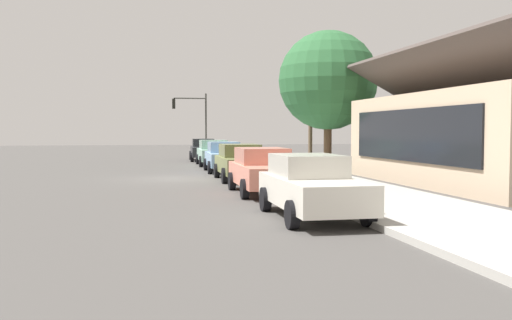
{
  "coord_description": "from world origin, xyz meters",
  "views": [
    {
      "loc": [
        26.02,
        -1.59,
        2.22
      ],
      "look_at": [
        0.43,
        3.61,
        0.84
      ],
      "focal_mm": 39.68,
      "sensor_mm": 36.0,
      "label": 1
    }
  ],
  "objects_px": {
    "car_seafoam": "(214,152)",
    "car_charcoal": "(203,149)",
    "car_olive": "(241,162)",
    "car_coral": "(264,170)",
    "fire_hydrant_red": "(253,163)",
    "traffic_light_main": "(193,115)",
    "car_ivory": "(311,186)",
    "utility_pole_wooden": "(310,101)",
    "shade_tree": "(328,81)",
    "car_skyblue": "(224,157)"
  },
  "relations": [
    {
      "from": "car_charcoal",
      "to": "traffic_light_main",
      "type": "xyz_separation_m",
      "value": [
        -4.97,
        -0.29,
        2.68
      ]
    },
    {
      "from": "car_skyblue",
      "to": "car_olive",
      "type": "height_order",
      "value": "same"
    },
    {
      "from": "utility_pole_wooden",
      "to": "fire_hydrant_red",
      "type": "bearing_deg",
      "value": -56.22
    },
    {
      "from": "traffic_light_main",
      "to": "car_skyblue",
      "type": "bearing_deg",
      "value": 0.72
    },
    {
      "from": "car_coral",
      "to": "car_skyblue",
      "type": "bearing_deg",
      "value": -179.81
    },
    {
      "from": "car_olive",
      "to": "utility_pole_wooden",
      "type": "xyz_separation_m",
      "value": [
        -7.3,
        5.45,
        3.11
      ]
    },
    {
      "from": "car_seafoam",
      "to": "car_olive",
      "type": "height_order",
      "value": "same"
    },
    {
      "from": "traffic_light_main",
      "to": "car_ivory",
      "type": "bearing_deg",
      "value": 0.15
    },
    {
      "from": "car_olive",
      "to": "utility_pole_wooden",
      "type": "relative_size",
      "value": 0.63
    },
    {
      "from": "traffic_light_main",
      "to": "fire_hydrant_red",
      "type": "relative_size",
      "value": 7.32
    },
    {
      "from": "car_charcoal",
      "to": "car_seafoam",
      "type": "relative_size",
      "value": 1.02
    },
    {
      "from": "car_seafoam",
      "to": "car_coral",
      "type": "relative_size",
      "value": 1.03
    },
    {
      "from": "car_coral",
      "to": "utility_pole_wooden",
      "type": "xyz_separation_m",
      "value": [
        -12.75,
        5.59,
        3.11
      ]
    },
    {
      "from": "car_ivory",
      "to": "shade_tree",
      "type": "bearing_deg",
      "value": 160.31
    },
    {
      "from": "car_olive",
      "to": "car_ivory",
      "type": "distance_m",
      "value": 11.06
    },
    {
      "from": "car_charcoal",
      "to": "car_olive",
      "type": "relative_size",
      "value": 1.03
    },
    {
      "from": "shade_tree",
      "to": "utility_pole_wooden",
      "type": "bearing_deg",
      "value": -170.79
    },
    {
      "from": "car_skyblue",
      "to": "car_olive",
      "type": "distance_m",
      "value": 5.1
    },
    {
      "from": "car_seafoam",
      "to": "car_skyblue",
      "type": "height_order",
      "value": "same"
    },
    {
      "from": "shade_tree",
      "to": "fire_hydrant_red",
      "type": "xyz_separation_m",
      "value": [
        0.52,
        -4.35,
        -4.45
      ]
    },
    {
      "from": "car_charcoal",
      "to": "car_coral",
      "type": "height_order",
      "value": "same"
    },
    {
      "from": "fire_hydrant_red",
      "to": "car_charcoal",
      "type": "bearing_deg",
      "value": -173.35
    },
    {
      "from": "car_ivory",
      "to": "car_skyblue",
      "type": "bearing_deg",
      "value": 179.97
    },
    {
      "from": "car_charcoal",
      "to": "car_olive",
      "type": "height_order",
      "value": "same"
    },
    {
      "from": "car_charcoal",
      "to": "car_ivory",
      "type": "bearing_deg",
      "value": 2.81
    },
    {
      "from": "car_olive",
      "to": "utility_pole_wooden",
      "type": "bearing_deg",
      "value": 144.37
    },
    {
      "from": "car_skyblue",
      "to": "car_coral",
      "type": "relative_size",
      "value": 0.94
    },
    {
      "from": "car_coral",
      "to": "fire_hydrant_red",
      "type": "distance_m",
      "value": 10.2
    },
    {
      "from": "traffic_light_main",
      "to": "shade_tree",
      "type": "bearing_deg",
      "value": 20.37
    },
    {
      "from": "car_skyblue",
      "to": "car_olive",
      "type": "relative_size",
      "value": 0.92
    },
    {
      "from": "shade_tree",
      "to": "car_charcoal",
      "type": "bearing_deg",
      "value": -152.97
    },
    {
      "from": "car_charcoal",
      "to": "utility_pole_wooden",
      "type": "bearing_deg",
      "value": 33.91
    },
    {
      "from": "car_olive",
      "to": "car_ivory",
      "type": "height_order",
      "value": "same"
    },
    {
      "from": "car_skyblue",
      "to": "fire_hydrant_red",
      "type": "xyz_separation_m",
      "value": [
        0.48,
        1.46,
        -0.32
      ]
    },
    {
      "from": "car_coral",
      "to": "fire_hydrant_red",
      "type": "xyz_separation_m",
      "value": [
        -10.07,
        1.59,
        -0.32
      ]
    },
    {
      "from": "car_skyblue",
      "to": "utility_pole_wooden",
      "type": "xyz_separation_m",
      "value": [
        -2.2,
        5.46,
        3.12
      ]
    },
    {
      "from": "car_seafoam",
      "to": "car_olive",
      "type": "relative_size",
      "value": 1.01
    },
    {
      "from": "car_coral",
      "to": "fire_hydrant_red",
      "type": "height_order",
      "value": "car_coral"
    },
    {
      "from": "car_olive",
      "to": "shade_tree",
      "type": "bearing_deg",
      "value": 132.71
    },
    {
      "from": "car_coral",
      "to": "shade_tree",
      "type": "bearing_deg",
      "value": 151.63
    },
    {
      "from": "car_olive",
      "to": "shade_tree",
      "type": "xyz_separation_m",
      "value": [
        -5.15,
        5.8,
        4.13
      ]
    },
    {
      "from": "shade_tree",
      "to": "car_skyblue",
      "type": "bearing_deg",
      "value": -89.55
    },
    {
      "from": "car_seafoam",
      "to": "car_charcoal",
      "type": "bearing_deg",
      "value": -177.71
    },
    {
      "from": "car_ivory",
      "to": "fire_hydrant_red",
      "type": "distance_m",
      "value": 15.77
    },
    {
      "from": "car_skyblue",
      "to": "car_seafoam",
      "type": "bearing_deg",
      "value": -179.65
    },
    {
      "from": "utility_pole_wooden",
      "to": "car_ivory",
      "type": "bearing_deg",
      "value": -16.89
    },
    {
      "from": "car_seafoam",
      "to": "car_coral",
      "type": "xyz_separation_m",
      "value": [
        16.21,
        -0.28,
        0.0
      ]
    },
    {
      "from": "car_skyblue",
      "to": "utility_pole_wooden",
      "type": "bearing_deg",
      "value": 113.79
    },
    {
      "from": "traffic_light_main",
      "to": "utility_pole_wooden",
      "type": "xyz_separation_m",
      "value": [
        14.03,
        5.66,
        0.44
      ]
    },
    {
      "from": "traffic_light_main",
      "to": "car_charcoal",
      "type": "bearing_deg",
      "value": 3.35
    }
  ]
}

